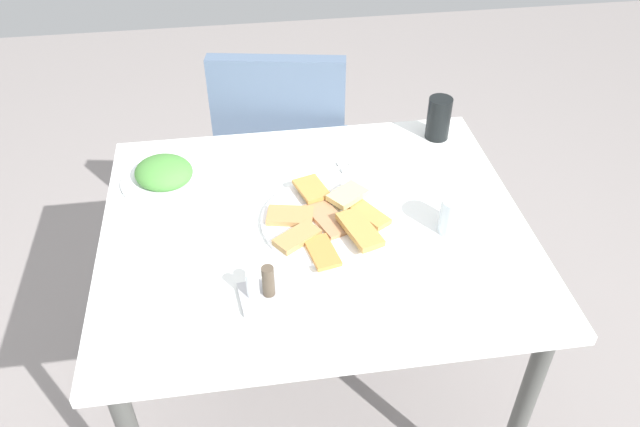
# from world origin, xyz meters

# --- Properties ---
(ground_plane) EXTENTS (6.00, 6.00, 0.00)m
(ground_plane) POSITION_xyz_m (0.00, 0.00, 0.00)
(ground_plane) COLOR gray
(dining_table) EXTENTS (1.00, 0.84, 0.75)m
(dining_table) POSITION_xyz_m (0.00, 0.00, 0.66)
(dining_table) COLOR white
(dining_table) RESTS_ON ground_plane
(dining_chair) EXTENTS (0.49, 0.49, 0.93)m
(dining_chair) POSITION_xyz_m (-0.02, 0.62, 0.53)
(dining_chair) COLOR slate
(dining_chair) RESTS_ON ground_plane
(pide_platter) EXTENTS (0.32, 0.33, 0.04)m
(pide_platter) POSITION_xyz_m (0.03, -0.01, 0.76)
(pide_platter) COLOR white
(pide_platter) RESTS_ON dining_table
(salad_plate_greens) EXTENTS (0.22, 0.22, 0.07)m
(salad_plate_greens) POSITION_xyz_m (-0.36, 0.22, 0.77)
(salad_plate_greens) COLOR white
(salad_plate_greens) RESTS_ON dining_table
(soda_can) EXTENTS (0.07, 0.07, 0.12)m
(soda_can) POSITION_xyz_m (0.39, 0.33, 0.81)
(soda_can) COLOR black
(soda_can) RESTS_ON dining_table
(drinking_glass) EXTENTS (0.07, 0.07, 0.09)m
(drinking_glass) POSITION_xyz_m (0.32, -0.07, 0.79)
(drinking_glass) COLOR silver
(drinking_glass) RESTS_ON dining_table
(paper_napkin) EXTENTS (0.12, 0.12, 0.00)m
(paper_napkin) POSITION_xyz_m (0.18, 0.23, 0.75)
(paper_napkin) COLOR white
(paper_napkin) RESTS_ON dining_table
(fork) EXTENTS (0.16, 0.05, 0.00)m
(fork) POSITION_xyz_m (0.18, 0.21, 0.75)
(fork) COLOR silver
(fork) RESTS_ON paper_napkin
(spoon) EXTENTS (0.17, 0.06, 0.00)m
(spoon) POSITION_xyz_m (0.18, 0.25, 0.75)
(spoon) COLOR silver
(spoon) RESTS_ON paper_napkin
(condiment_caddy) EXTENTS (0.10, 0.10, 0.08)m
(condiment_caddy) POSITION_xyz_m (-0.14, -0.22, 0.77)
(condiment_caddy) COLOR #B2B2B7
(condiment_caddy) RESTS_ON dining_table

